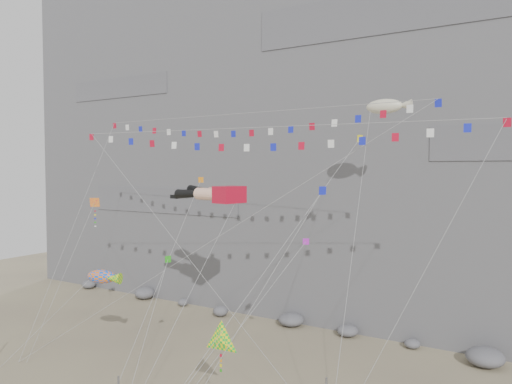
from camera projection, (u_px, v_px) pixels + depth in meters
The scene contains 14 objects.
cliff at pixel (347, 95), 61.78m from camera, with size 80.00×28.00×50.00m, color slate.
talus_boulders at pixel (291, 320), 50.14m from camera, with size 60.00×3.00×1.20m, color slate, non-canonical shape.
legs_kite at pixel (212, 194), 42.27m from camera, with size 8.87×16.91×19.99m.
flag_banner_upper at pixel (242, 114), 41.65m from camera, with size 31.67×11.90×27.45m.
flag_banner_lower at pixel (260, 128), 36.55m from camera, with size 32.29×7.10×21.49m.
harlequin_kite at pixel (94, 203), 43.23m from camera, with size 3.21×6.21×14.09m.
fish_windsock at pixel (102, 277), 41.13m from camera, with size 7.53×6.80×10.44m.
delta_kite at pixel (220, 341), 31.01m from camera, with size 3.27×5.85×7.71m.
blimp_windsock at pixel (384, 107), 39.21m from camera, with size 3.97×15.20×25.30m.
small_kite_a at pixel (199, 184), 42.83m from camera, with size 3.62×14.66×20.66m.
small_kite_b at pixel (303, 246), 34.83m from camera, with size 5.77×9.60×14.93m.
small_kite_c at pixel (167, 262), 36.15m from camera, with size 2.35×7.15×11.46m.
small_kite_d at pixel (356, 143), 37.87m from camera, with size 7.29×18.00×25.93m.
small_kite_e at pixel (320, 194), 31.24m from camera, with size 7.09×7.42×17.18m.
Camera 1 is at (22.72, -27.09, 15.87)m, focal length 35.00 mm.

